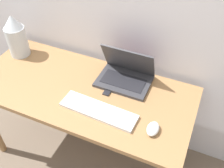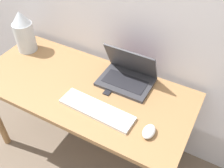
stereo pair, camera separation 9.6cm
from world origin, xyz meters
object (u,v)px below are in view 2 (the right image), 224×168
Objects in this scene: keyboard at (97,109)px; vase at (24,32)px; mouse at (149,132)px; laptop at (128,75)px; mp3_player at (108,92)px.

keyboard is 0.82m from vase.
keyboard is at bearing -19.80° from vase.
keyboard is 4.59× the size of mouse.
laptop is at bearing 131.49° from mouse.
laptop is 1.09× the size of vase.
laptop reaches higher than keyboard.
laptop is 3.35× the size of mouse.
keyboard is 0.16m from mp3_player.
laptop is at bearing 2.87° from vase.
mp3_player is (0.74, -0.11, -0.15)m from vase.
laptop is at bearing 82.52° from keyboard.
keyboard is at bearing -83.53° from mp3_player.
laptop is 0.73× the size of keyboard.
keyboard is 0.33m from mouse.
keyboard is 1.49× the size of vase.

